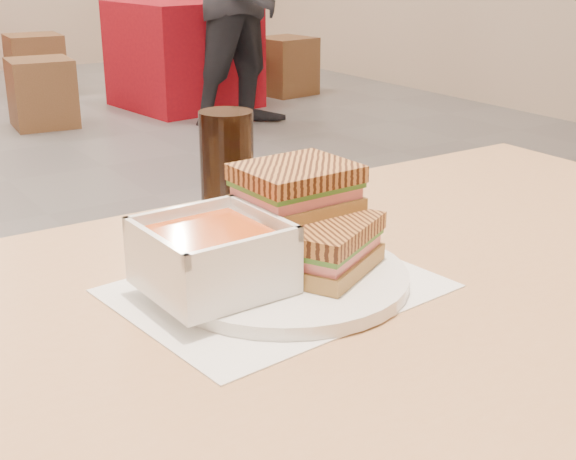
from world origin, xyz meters
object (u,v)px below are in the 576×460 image
main_table (370,362)px  bg_chair_2r (36,64)px  cola_glass (227,168)px  bg_chair_1r (285,66)px  plate (285,278)px  soup_bowl (212,258)px  bg_table_1 (184,54)px  panini_lower (320,245)px  bg_chair_1l (42,93)px

main_table → bg_chair_2r: (1.26, 5.64, -0.41)m
cola_glass → bg_chair_1r: cola_glass is taller
plate → bg_chair_1r: plate is taller
soup_bowl → bg_chair_1r: soup_bowl is taller
cola_glass → bg_chair_1r: 5.21m
bg_table_1 → bg_chair_1r: (0.87, -0.00, -0.15)m
panini_lower → bg_chair_1r: size_ratio=0.36×
plate → bg_chair_2r: (1.36, 5.62, -0.53)m
cola_glass → bg_table_1: bearing=64.5°
plate → bg_chair_1l: 4.53m
bg_table_1 → bg_chair_2r: 1.35m
soup_bowl → bg_table_1: 5.01m
main_table → soup_bowl: size_ratio=8.70×
bg_chair_1r → soup_bowl: bearing=-124.2°
soup_bowl → bg_chair_1l: bearing=75.7°
bg_table_1 → bg_chair_1r: 0.88m
bg_chair_1r → main_table: bearing=-122.3°
soup_bowl → bg_chair_2r: soup_bowl is taller
soup_bowl → cola_glass: size_ratio=0.92×
bg_chair_2r → cola_glass: bearing=-103.6°
bg_chair_2r → plate: bearing=-103.6°
bg_chair_1l → bg_chair_2r: bg_chair_2r is taller
panini_lower → cola_glass: size_ratio=1.04×
cola_glass → plate: bearing=-103.2°
main_table → panini_lower: panini_lower is taller
soup_bowl → bg_chair_2r: (1.44, 5.61, -0.57)m
bg_chair_1l → bg_chair_2r: bearing=75.0°
soup_bowl → cola_glass: cola_glass is taller
bg_chair_1l → main_table: bearing=-101.9°
plate → bg_chair_2r: size_ratio=0.59×
panini_lower → bg_chair_1l: 4.54m
panini_lower → bg_table_1: bearing=65.4°
main_table → bg_chair_1l: 4.52m
bg_chair_1r → bg_table_1: bearing=179.9°
soup_bowl → bg_chair_1r: size_ratio=0.32×
cola_glass → bg_chair_2r: size_ratio=0.33×
bg_chair_2r → bg_chair_1r: bearing=-34.9°
plate → panini_lower: (0.04, -0.01, 0.04)m
bg_chair_1r → bg_chair_2r: size_ratio=0.97×
bg_chair_1r → bg_chair_1l: bearing=-176.6°
cola_glass → bg_chair_1r: (2.91, 4.28, -0.61)m
plate → bg_chair_2r: 5.80m
plate → panini_lower: panini_lower is taller
main_table → bg_table_1: (1.99, 4.52, -0.27)m
panini_lower → cola_glass: cola_glass is taller
bg_table_1 → bg_chair_1l: 1.09m
main_table → bg_chair_2r: bearing=77.4°
plate → bg_chair_1r: (2.96, 4.50, -0.54)m
main_table → plate: 0.16m
cola_glass → main_table: bearing=-77.8°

